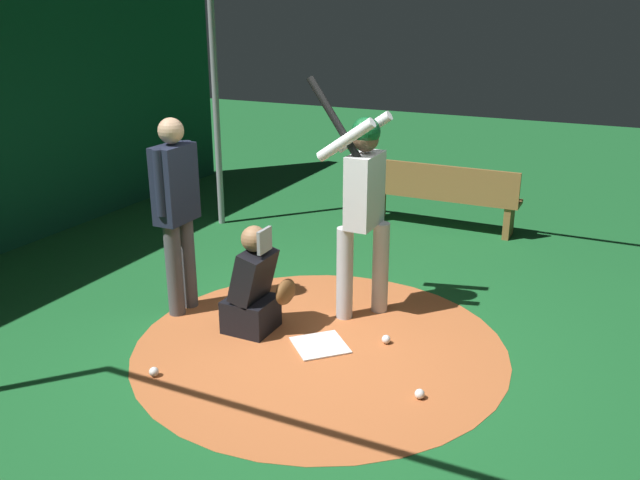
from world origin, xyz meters
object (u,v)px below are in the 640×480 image
at_px(batter, 363,198).
at_px(baseball_2, 386,339).
at_px(baseball_0, 154,372).
at_px(umpire, 176,206).
at_px(home_plate, 320,345).
at_px(bench, 441,194).
at_px(baseball_1, 420,394).
at_px(catcher, 255,290).

xyz_separation_m(batter, baseball_2, (0.42, -0.45, -1.07)).
bearing_deg(baseball_2, baseball_0, -138.27).
bearing_deg(umpire, home_plate, -3.67).
height_order(bench, baseball_2, bench).
height_order(umpire, bench, umpire).
distance_m(bench, baseball_1, 4.04).
xyz_separation_m(baseball_1, baseball_2, (-0.51, 0.68, 0.00)).
relative_size(batter, baseball_1, 29.15).
distance_m(home_plate, baseball_0, 1.37).
height_order(batter, baseball_1, batter).
relative_size(batter, baseball_0, 29.15).
bearing_deg(baseball_1, catcher, 165.41).
bearing_deg(home_plate, catcher, 177.76).
bearing_deg(baseball_0, batter, 59.65).
bearing_deg(batter, bench, 90.99).
relative_size(bench, baseball_2, 26.28).
height_order(batter, bench, batter).
relative_size(umpire, baseball_0, 24.39).
height_order(batter, umpire, batter).
distance_m(batter, baseball_0, 2.27).
bearing_deg(baseball_0, bench, 77.88).
xyz_separation_m(catcher, baseball_1, (1.64, -0.43, -0.34)).
bearing_deg(catcher, home_plate, -2.24).
bearing_deg(bench, batter, -89.01).
distance_m(umpire, baseball_1, 2.70).
relative_size(umpire, baseball_2, 24.39).
bearing_deg(home_plate, baseball_0, -133.61).
bearing_deg(catcher, baseball_2, 12.92).
height_order(umpire, baseball_2, umpire).
xyz_separation_m(umpire, baseball_2, (1.95, 0.19, -0.98)).
relative_size(bench, baseball_0, 26.28).
relative_size(batter, bench, 1.11).
xyz_separation_m(catcher, baseball_2, (1.12, 0.26, -0.34)).
height_order(home_plate, baseball_0, baseball_0).
relative_size(batter, umpire, 1.20).
bearing_deg(baseball_2, umpire, -174.48).
distance_m(home_plate, umpire, 1.78).
bearing_deg(umpire, bench, 66.36).
xyz_separation_m(bench, baseball_1, (0.98, -3.89, -0.41)).
xyz_separation_m(home_plate, batter, (0.07, 0.73, 1.10)).
relative_size(batter, baseball_2, 29.15).
bearing_deg(umpire, baseball_0, -64.26).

